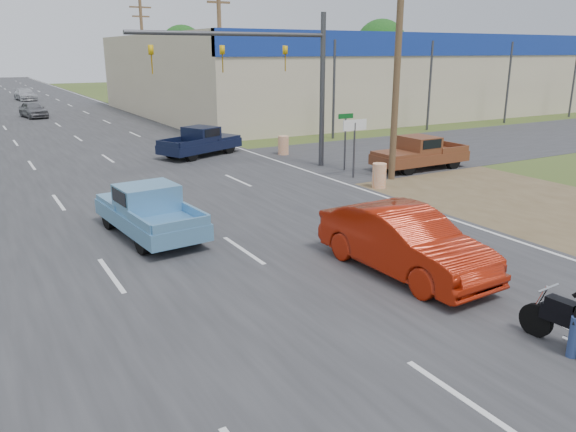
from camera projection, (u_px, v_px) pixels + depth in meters
ground at (463, 400)px, 8.88m from camera, size 200.00×200.00×0.00m
main_road at (58, 125)px, 42.07m from camera, size 15.00×180.00×0.02m
cross_road at (141, 181)px, 23.82m from camera, size 120.00×10.00×0.02m
dirt_verge at (469, 189)px, 22.48m from camera, size 8.00×18.00×0.01m
big_box_store at (391, 72)px, 56.49m from camera, size 50.00×28.10×6.60m
utility_pole_1 at (398, 51)px, 22.74m from camera, size 2.00×0.28×10.00m
utility_pole_2 at (220, 51)px, 37.68m from camera, size 2.00×0.28×10.00m
utility_pole_3 at (143, 51)px, 52.62m from camera, size 2.00×0.28×10.00m
tree_3 at (381, 46)px, 91.70m from camera, size 8.40×8.40×10.40m
tree_5 at (182, 48)px, 100.50m from camera, size 7.98×7.98×9.88m
barrel_0 at (379, 176)px, 22.55m from camera, size 0.56×0.56×1.00m
barrel_1 at (283, 145)px, 29.80m from camera, size 0.56×0.56×1.00m
lane_sign at (355, 134)px, 23.91m from camera, size 1.20×0.08×2.52m
street_name_sign at (345, 136)px, 25.53m from camera, size 0.80×0.08×2.61m
signal_mast at (272, 63)px, 24.44m from camera, size 9.12×0.40×7.00m
red_convertible at (404, 242)px, 13.75m from camera, size 1.92×4.99×1.62m
blue_pickup at (148, 210)px, 16.65m from camera, size 2.21×4.81×1.55m
navy_pickup at (202, 141)px, 29.46m from camera, size 4.92×3.46×1.53m
brown_pickup at (418, 153)px, 26.02m from camera, size 4.66×1.82×1.54m
distant_car_grey at (33, 110)px, 46.35m from camera, size 2.16×4.09×1.33m
distant_car_silver at (25, 94)px, 62.82m from camera, size 2.26×4.70×1.32m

